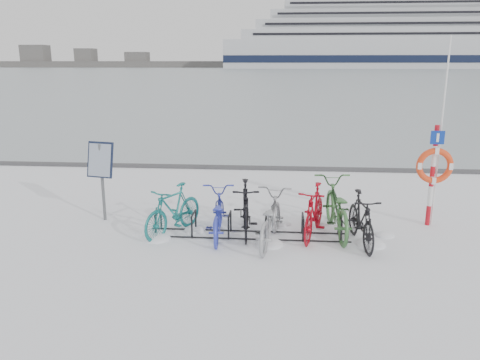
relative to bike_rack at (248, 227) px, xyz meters
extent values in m
plane|color=white|center=(0.00, 0.00, -0.18)|extent=(900.00, 900.00, 0.00)
cube|color=#A0ABB4|center=(0.00, 155.00, -0.17)|extent=(400.00, 298.00, 0.02)
cube|color=#3F3F42|center=(0.00, 5.90, -0.13)|extent=(400.00, 0.25, 0.10)
cylinder|color=black|center=(-1.80, -0.22, 0.04)|extent=(0.04, 0.04, 0.44)
cylinder|color=black|center=(-1.80, 0.22, 0.04)|extent=(0.04, 0.04, 0.44)
cylinder|color=black|center=(-1.80, 0.00, 0.26)|extent=(0.04, 0.44, 0.04)
cylinder|color=black|center=(-1.08, -0.22, 0.04)|extent=(0.04, 0.04, 0.44)
cylinder|color=black|center=(-1.08, 0.22, 0.04)|extent=(0.04, 0.04, 0.44)
cylinder|color=black|center=(-1.08, 0.00, 0.26)|extent=(0.04, 0.44, 0.04)
cylinder|color=black|center=(-0.36, -0.22, 0.04)|extent=(0.04, 0.04, 0.44)
cylinder|color=black|center=(-0.36, 0.22, 0.04)|extent=(0.04, 0.04, 0.44)
cylinder|color=black|center=(-0.36, 0.00, 0.26)|extent=(0.04, 0.44, 0.04)
cylinder|color=black|center=(0.36, -0.22, 0.04)|extent=(0.04, 0.04, 0.44)
cylinder|color=black|center=(0.36, 0.22, 0.04)|extent=(0.04, 0.04, 0.44)
cylinder|color=black|center=(0.36, 0.00, 0.26)|extent=(0.04, 0.44, 0.04)
cylinder|color=black|center=(1.08, -0.22, 0.04)|extent=(0.04, 0.04, 0.44)
cylinder|color=black|center=(1.08, 0.22, 0.04)|extent=(0.04, 0.04, 0.44)
cylinder|color=black|center=(1.08, 0.00, 0.26)|extent=(0.04, 0.44, 0.04)
cylinder|color=black|center=(1.80, -0.22, 0.04)|extent=(0.04, 0.04, 0.44)
cylinder|color=black|center=(1.80, 0.22, 0.04)|extent=(0.04, 0.04, 0.44)
cylinder|color=black|center=(1.80, 0.00, 0.26)|extent=(0.04, 0.44, 0.04)
cylinder|color=black|center=(0.00, -0.22, -0.16)|extent=(4.00, 0.03, 0.03)
cylinder|color=black|center=(0.00, 0.22, -0.16)|extent=(4.00, 0.03, 0.03)
cylinder|color=#595B5E|center=(-3.18, 0.72, 0.66)|extent=(0.07, 0.07, 1.67)
cube|color=black|center=(-3.18, 0.69, 1.17)|extent=(0.61, 0.33, 0.76)
cube|color=#8C99AD|center=(-3.18, 0.65, 1.17)|extent=(0.54, 0.26, 0.68)
cylinder|color=#B50E1A|center=(3.76, 0.96, 0.03)|extent=(0.10, 0.10, 0.42)
cylinder|color=silver|center=(3.76, 0.96, 0.46)|extent=(0.10, 0.10, 0.42)
cylinder|color=#B50E1A|center=(3.76, 0.96, 0.88)|extent=(0.10, 0.10, 0.42)
cylinder|color=silver|center=(3.76, 0.96, 1.31)|extent=(0.10, 0.10, 0.42)
cylinder|color=#B50E1A|center=(3.76, 0.96, 1.73)|extent=(0.10, 0.10, 0.42)
torus|color=#E93D15|center=(3.76, 0.87, 1.12)|extent=(0.74, 0.13, 0.74)
cube|color=navy|center=(3.76, 0.88, 1.70)|extent=(0.27, 0.03, 0.27)
cylinder|color=silver|center=(3.85, 1.01, 1.75)|extent=(0.03, 0.03, 3.86)
cube|color=silver|center=(52.17, 230.93, 6.51)|extent=(156.08, 28.99, 13.38)
cube|color=black|center=(52.17, 216.39, 4.28)|extent=(156.08, 0.30, 3.34)
cube|color=black|center=(52.17, 245.48, 4.28)|extent=(156.08, 0.30, 3.34)
cube|color=silver|center=(52.17, 230.93, 15.43)|extent=(139.36, 26.76, 4.46)
cube|color=silver|center=(52.17, 230.93, 24.35)|extent=(112.60, 23.41, 4.46)
cube|color=black|center=(52.17, 217.33, 19.89)|extent=(122.64, 0.20, 13.38)
cube|color=#484848|center=(-120.00, 260.00, 1.57)|extent=(180.00, 12.00, 3.50)
cube|color=#484848|center=(-150.00, 260.00, 5.32)|extent=(24.00, 10.00, 8.00)
cube|color=#484848|center=(-90.00, 260.00, 4.82)|extent=(20.00, 10.00, 6.00)
imported|color=#176A6A|center=(-1.50, 0.07, 0.33)|extent=(1.20, 1.73, 1.02)
imported|color=#2F3AB6|center=(-0.60, 0.00, 0.30)|extent=(0.77, 1.87, 0.96)
imported|color=black|center=(-0.06, 0.20, 0.36)|extent=(0.66, 1.83, 1.07)
imported|color=gray|center=(0.44, -0.28, 0.32)|extent=(0.96, 1.99, 1.00)
imported|color=#A00715|center=(1.30, 0.16, 0.34)|extent=(0.93, 1.81, 1.04)
imported|color=#396D37|center=(1.75, 0.38, 0.38)|extent=(0.89, 2.17, 1.11)
imported|color=black|center=(2.15, -0.21, 0.33)|extent=(0.65, 1.74, 1.02)
ellipsoid|color=white|center=(-1.10, 0.24, -0.18)|extent=(0.46, 0.46, 0.16)
ellipsoid|color=white|center=(2.35, -0.28, -0.18)|extent=(0.56, 0.56, 0.19)
ellipsoid|color=white|center=(-1.76, -0.31, -0.18)|extent=(0.55, 0.55, 0.19)
ellipsoid|color=white|center=(0.66, 0.76, -0.18)|extent=(0.41, 0.41, 0.14)
ellipsoid|color=white|center=(2.71, 0.22, -0.18)|extent=(0.38, 0.38, 0.13)
ellipsoid|color=white|center=(0.44, -0.43, -0.18)|extent=(0.54, 0.54, 0.19)
camera|label=1|loc=(0.56, -8.72, 3.18)|focal=35.00mm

